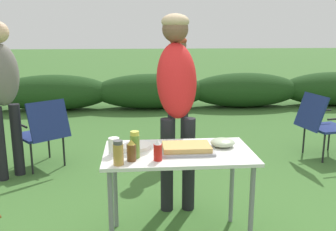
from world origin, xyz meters
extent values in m
ellipsoid|color=#1E4219|center=(-2.00, 5.10, 0.36)|extent=(2.40, 0.90, 0.72)
ellipsoid|color=#1E4219|center=(0.00, 5.10, 0.36)|extent=(2.40, 0.90, 0.72)
ellipsoid|color=#1E4219|center=(2.00, 5.10, 0.36)|extent=(2.40, 0.90, 0.72)
ellipsoid|color=#1E4219|center=(4.00, 5.10, 0.36)|extent=(2.40, 0.90, 0.72)
cube|color=silver|center=(0.00, 0.00, 0.73)|extent=(1.10, 0.64, 0.02)
cylinder|color=gray|center=(-0.49, -0.27, 0.36)|extent=(0.04, 0.04, 0.71)
cylinder|color=gray|center=(0.49, -0.27, 0.36)|extent=(0.04, 0.04, 0.71)
cylinder|color=gray|center=(-0.49, 0.27, 0.36)|extent=(0.04, 0.04, 0.71)
cylinder|color=gray|center=(0.49, 0.27, 0.36)|extent=(0.04, 0.04, 0.71)
cube|color=#9E9EA3|center=(0.06, -0.02, 0.75)|extent=(0.40, 0.27, 0.02)
cube|color=tan|center=(0.06, -0.02, 0.78)|extent=(0.35, 0.23, 0.04)
cylinder|color=white|center=(-0.32, 0.11, 0.75)|extent=(0.25, 0.25, 0.03)
ellipsoid|color=#ADBC99|center=(0.35, 0.09, 0.77)|extent=(0.19, 0.19, 0.06)
cylinder|color=white|center=(-0.47, -0.04, 0.80)|extent=(0.08, 0.08, 0.13)
cylinder|color=brown|center=(-0.34, -0.18, 0.80)|extent=(0.07, 0.07, 0.12)
cone|color=gold|center=(-0.34, -0.18, 0.87)|extent=(0.06, 0.06, 0.03)
cylinder|color=red|center=(-0.16, -0.19, 0.80)|extent=(0.06, 0.06, 0.12)
cone|color=white|center=(-0.16, -0.19, 0.87)|extent=(0.05, 0.05, 0.03)
cylinder|color=#B2893D|center=(-0.43, -0.25, 0.81)|extent=(0.07, 0.07, 0.14)
cylinder|color=#4C4C4C|center=(-0.43, -0.25, 0.90)|extent=(0.06, 0.06, 0.03)
cylinder|color=olive|center=(-0.32, -0.11, 0.82)|extent=(0.07, 0.07, 0.16)
cylinder|color=#D1CC47|center=(-0.32, -0.11, 0.92)|extent=(0.06, 0.06, 0.03)
cylinder|color=black|center=(-0.04, 0.53, 0.43)|extent=(0.11, 0.11, 0.86)
cylinder|color=black|center=(0.16, 0.54, 0.43)|extent=(0.11, 0.11, 0.86)
ellipsoid|color=red|center=(0.06, 0.67, 1.18)|extent=(0.36, 0.50, 0.74)
sphere|color=brown|center=(0.06, 0.80, 1.63)|extent=(0.24, 0.24, 0.24)
ellipsoid|color=tan|center=(0.06, 0.80, 1.69)|extent=(0.25, 0.25, 0.14)
cylinder|color=black|center=(0.15, 2.11, 0.37)|extent=(0.10, 0.10, 0.73)
cylinder|color=black|center=(0.32, 2.12, 0.37)|extent=(0.10, 0.10, 0.73)
ellipsoid|color=#931E70|center=(0.24, 2.12, 1.03)|extent=(0.33, 0.25, 0.59)
sphere|color=brown|center=(0.24, 2.12, 1.43)|extent=(0.20, 0.20, 0.20)
ellipsoid|color=#993823|center=(0.24, 2.12, 1.48)|extent=(0.21, 0.21, 0.12)
cylinder|color=black|center=(-1.79, 1.39, 0.41)|extent=(0.12, 0.12, 0.82)
cylinder|color=black|center=(-1.65, 1.54, 0.41)|extent=(0.12, 0.12, 0.82)
ellipsoid|color=slate|center=(-1.72, 1.46, 1.15)|extent=(0.45, 0.45, 0.66)
cube|color=navy|center=(-1.47, 1.81, 0.39)|extent=(0.65, 0.65, 0.03)
cube|color=navy|center=(-1.30, 1.59, 0.61)|extent=(0.46, 0.41, 0.44)
cylinder|color=black|center=(-1.50, 1.53, 0.19)|extent=(0.02, 0.02, 0.38)
cylinder|color=black|center=(-1.19, 1.78, 0.19)|extent=(0.02, 0.02, 0.38)
cylinder|color=black|center=(-1.75, 1.84, 0.19)|extent=(0.02, 0.02, 0.38)
cylinder|color=black|center=(-1.44, 2.09, 0.19)|extent=(0.02, 0.02, 0.38)
cylinder|color=black|center=(-1.65, 1.67, 0.56)|extent=(0.27, 0.34, 0.02)
cylinder|color=black|center=(-1.29, 1.95, 0.56)|extent=(0.27, 0.34, 0.02)
cube|color=navy|center=(2.16, 1.84, 0.39)|extent=(0.54, 0.54, 0.03)
cube|color=navy|center=(1.88, 1.79, 0.61)|extent=(0.25, 0.48, 0.44)
cylinder|color=black|center=(1.92, 2.00, 0.19)|extent=(0.02, 0.02, 0.38)
cylinder|color=black|center=(2.00, 1.61, 0.19)|extent=(0.02, 0.02, 0.38)
cylinder|color=black|center=(2.31, 2.07, 0.19)|extent=(0.02, 0.02, 0.38)
cylinder|color=black|center=(2.11, 2.07, 0.56)|extent=(0.41, 0.10, 0.02)
camera|label=1|loc=(-0.30, -2.63, 1.62)|focal=40.00mm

